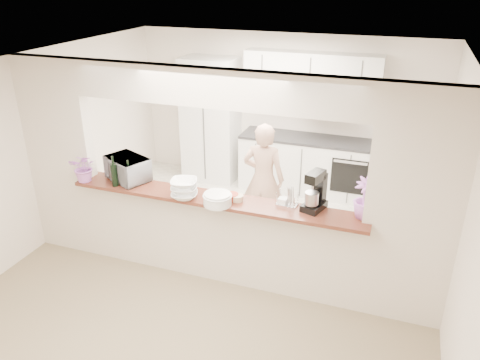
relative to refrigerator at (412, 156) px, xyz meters
The scene contains 19 objects.
floor 3.46m from the refrigerator, 127.72° to the right, with size 6.00×6.00×0.00m, color gray.
tile_overlay 2.48m from the refrigerator, 151.78° to the right, with size 5.00×2.90×0.01m, color silver.
partition 3.41m from the refrigerator, 127.72° to the right, with size 5.00×0.15×2.50m.
bar_counter 3.37m from the refrigerator, 127.68° to the right, with size 3.40×0.38×1.09m.
kitchen_cabinets 2.24m from the refrigerator, behind, with size 3.15×0.62×2.25m.
refrigerator is the anchor object (origin of this frame).
flower_left 4.62m from the refrigerator, 142.51° to the right, with size 0.32×0.27×0.35m, color pink.
wine_bottle_a 4.30m from the refrigerator, 139.22° to the right, with size 0.07×0.07×0.37m.
wine_bottle_b 4.16m from the refrigerator, 137.45° to the right, with size 0.07×0.07×0.34m.
toaster_oven 4.14m from the refrigerator, 140.91° to the right, with size 0.51×0.35×0.28m, color #9D9DA2.
serving_bowls 3.69m from the refrigerator, 129.81° to the right, with size 0.29×0.29×0.21m, color white.
plate_stack_a 3.46m from the refrigerator, 124.47° to the right, with size 0.29×0.29×0.13m.
plate_stack_b 3.46m from the refrigerator, 124.47° to the right, with size 0.31×0.31×0.11m.
red_bowl 3.27m from the refrigerator, 124.62° to the right, with size 0.15×0.15×0.07m, color maroon.
tan_bowl 3.23m from the refrigerator, 123.67° to the right, with size 0.14×0.14×0.06m, color #C8B18D.
utensil_caddy 2.90m from the refrigerator, 115.68° to the right, with size 0.24×0.15×0.21m.
stand_mixer 2.79m from the refrigerator, 110.26° to the right, with size 0.26×0.33×0.43m.
flower_right 2.68m from the refrigerator, 99.82° to the right, with size 0.24×0.24×0.43m, color #C670D0.
person 2.34m from the refrigerator, 142.96° to the right, with size 0.57×0.38×1.57m, color tan.
Camera 1 is at (1.82, -4.30, 3.39)m, focal length 35.00 mm.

